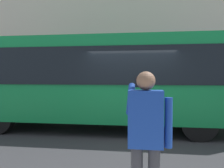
{
  "coord_description": "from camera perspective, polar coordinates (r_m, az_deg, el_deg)",
  "views": [
    {
      "loc": [
        -0.35,
        6.95,
        1.79
      ],
      "look_at": [
        0.7,
        -0.6,
        1.53
      ],
      "focal_mm": 37.03,
      "sensor_mm": 36.0,
      "label": 1
    }
  ],
  "objects": [
    {
      "name": "ground_plane",
      "position": [
        7.19,
        4.99,
        -12.51
      ],
      "size": [
        60.0,
        60.0,
        0.0
      ],
      "primitive_type": "plane",
      "color": "#2B2B2D"
    },
    {
      "name": "building_facade_far",
      "position": [
        14.38,
        6.59,
        18.89
      ],
      "size": [
        28.0,
        1.55,
        12.0
      ],
      "color": "beige",
      "rests_on": "ground_plane"
    },
    {
      "name": "red_bus",
      "position": [
        7.83,
        -3.2,
        1.14
      ],
      "size": [
        9.05,
        2.54,
        3.08
      ],
      "color": "#0F7238",
      "rests_on": "ground_plane"
    },
    {
      "name": "pedestrian_photographer",
      "position": [
        2.78,
        8.37,
        -11.65
      ],
      "size": [
        0.53,
        0.52,
        1.7
      ],
      "color": "#2D2D33",
      "rests_on": "sidewalk_curb"
    }
  ]
}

